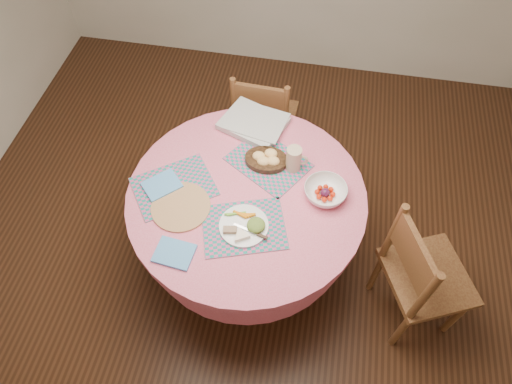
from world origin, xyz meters
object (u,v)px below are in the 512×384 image
dining_table (247,214)px  wicker_trivet (181,207)px  bread_bowl (266,159)px  chair_right (420,276)px  chair_back (263,118)px  fruit_bowl (325,192)px  latte_mug (294,159)px  dinner_plate (245,226)px

dining_table → wicker_trivet: (-0.31, -0.14, 0.20)m
bread_bowl → chair_right: bearing=-23.3°
chair_back → fruit_bowl: size_ratio=3.02×
dining_table → latte_mug: bearing=44.6°
wicker_trivet → dinner_plate: bearing=-10.3°
dining_table → wicker_trivet: size_ratio=4.13×
dining_table → dinner_plate: 0.30m
fruit_bowl → chair_back: bearing=120.3°
dining_table → chair_right: chair_right is taller
latte_mug → bread_bowl: bearing=176.7°
wicker_trivet → chair_back: bearing=75.2°
dining_table → dinner_plate: size_ratio=5.01×
dinner_plate → wicker_trivet: bearing=169.7°
chair_right → fruit_bowl: (-0.55, 0.22, 0.30)m
dinner_plate → latte_mug: 0.45m
latte_mug → fruit_bowl: (0.18, -0.15, -0.05)m
dining_table → chair_back: bearing=93.6°
chair_back → dinner_plate: 1.08m
wicker_trivet → latte_mug: size_ratio=2.07×
wicker_trivet → fruit_bowl: (0.70, 0.20, 0.03)m
dinner_plate → bread_bowl: size_ratio=1.08×
bread_bowl → dinner_plate: bearing=-94.3°
chair_right → dinner_plate: chair_right is taller
dining_table → latte_mug: latte_mug is taller
dining_table → chair_back: chair_back is taller
dining_table → dinner_plate: dinner_plate is taller
dining_table → dinner_plate: bearing=-80.5°
chair_back → fruit_bowl: chair_back is taller
latte_mug → fruit_bowl: latte_mug is taller
chair_right → chair_back: bearing=21.1°
bread_bowl → fruit_bowl: size_ratio=0.80×
dining_table → bread_bowl: 0.32m
chair_right → latte_mug: size_ratio=6.40×
chair_right → wicker_trivet: (-1.26, 0.02, 0.27)m
chair_back → wicker_trivet: bearing=77.9°
dinner_plate → fruit_bowl: (0.36, 0.26, 0.01)m
wicker_trivet → bread_bowl: 0.52m
dinner_plate → latte_mug: bearing=66.6°
fruit_bowl → wicker_trivet: bearing=-163.9°
chair_back → wicker_trivet: (-0.26, -0.97, 0.30)m
dining_table → wicker_trivet: bearing=-155.5°
dinner_plate → fruit_bowl: fruit_bowl is taller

